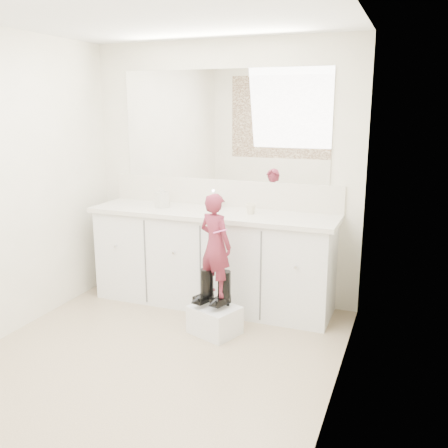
% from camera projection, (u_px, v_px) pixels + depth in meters
% --- Properties ---
extents(floor, '(3.00, 3.00, 0.00)m').
position_uv_depth(floor, '(148.00, 364.00, 3.60)').
color(floor, '#806D54').
rests_on(floor, ground).
extents(ceiling, '(3.00, 3.00, 0.00)m').
position_uv_depth(ceiling, '(134.00, 8.00, 3.05)').
color(ceiling, white).
rests_on(ceiling, wall_back).
extents(wall_back, '(2.60, 0.00, 2.60)m').
position_uv_depth(wall_back, '(223.00, 173.00, 4.68)').
color(wall_back, beige).
rests_on(wall_back, floor).
extents(wall_right, '(0.00, 3.00, 3.00)m').
position_uv_depth(wall_right, '(339.00, 216.00, 2.87)').
color(wall_right, beige).
rests_on(wall_right, floor).
extents(vanity_cabinet, '(2.20, 0.55, 0.85)m').
position_uv_depth(vanity_cabinet, '(213.00, 260.00, 4.61)').
color(vanity_cabinet, silver).
rests_on(vanity_cabinet, floor).
extents(countertop, '(2.28, 0.58, 0.04)m').
position_uv_depth(countertop, '(212.00, 213.00, 4.50)').
color(countertop, beige).
rests_on(countertop, vanity_cabinet).
extents(backsplash, '(2.28, 0.03, 0.25)m').
position_uv_depth(backsplash, '(223.00, 193.00, 4.71)').
color(backsplash, beige).
rests_on(backsplash, countertop).
extents(mirror, '(2.00, 0.02, 1.00)m').
position_uv_depth(mirror, '(223.00, 126.00, 4.57)').
color(mirror, white).
rests_on(mirror, wall_back).
extents(faucet, '(0.08, 0.08, 0.10)m').
position_uv_depth(faucet, '(218.00, 203.00, 4.63)').
color(faucet, silver).
rests_on(faucet, countertop).
extents(cup, '(0.12, 0.12, 0.09)m').
position_uv_depth(cup, '(251.00, 209.00, 4.38)').
color(cup, beige).
rests_on(cup, countertop).
extents(soap_bottle, '(0.13, 0.13, 0.22)m').
position_uv_depth(soap_bottle, '(162.00, 196.00, 4.65)').
color(soap_bottle, beige).
rests_on(soap_bottle, countertop).
extents(step_stool, '(0.45, 0.41, 0.23)m').
position_uv_depth(step_stool, '(215.00, 320.00, 4.06)').
color(step_stool, silver).
rests_on(step_stool, floor).
extents(boot_left, '(0.18, 0.23, 0.30)m').
position_uv_depth(boot_left, '(207.00, 287.00, 4.05)').
color(boot_left, black).
rests_on(boot_left, step_stool).
extents(boot_right, '(0.18, 0.23, 0.30)m').
position_uv_depth(boot_right, '(224.00, 289.00, 3.99)').
color(boot_right, black).
rests_on(boot_right, step_stool).
extents(toddler, '(0.35, 0.29, 0.83)m').
position_uv_depth(toddler, '(215.00, 245.00, 3.94)').
color(toddler, '#AB3449').
rests_on(toddler, step_stool).
extents(toothbrush, '(0.13, 0.06, 0.06)m').
position_uv_depth(toothbrush, '(220.00, 231.00, 3.81)').
color(toothbrush, '#FE62BC').
rests_on(toothbrush, toddler).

